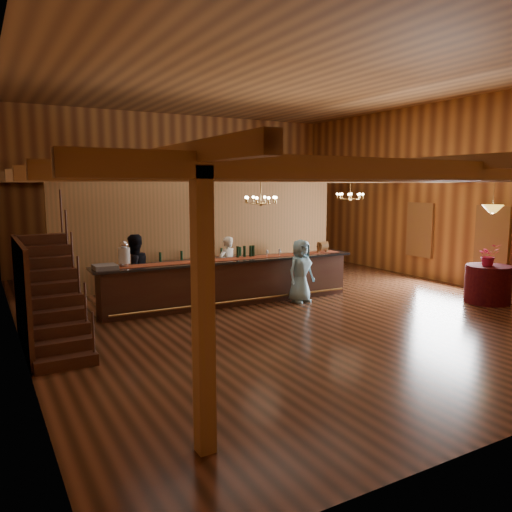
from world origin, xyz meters
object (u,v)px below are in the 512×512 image
raffle_drum (323,246)px  backbar_shelf (202,273)px  guest (301,271)px  staff_second (134,271)px  chandelier_left (261,200)px  floor_plant (292,262)px  round_table (488,284)px  pendant_lamp (493,209)px  beverage_dispenser (124,254)px  chandelier_right (350,196)px  bartender (227,266)px  tasting_bar (231,281)px

raffle_drum → backbar_shelf: 3.67m
guest → raffle_drum: bearing=17.2°
backbar_shelf → staff_second: bearing=-149.1°
chandelier_left → floor_plant: 3.99m
raffle_drum → guest: 1.35m
round_table → pendant_lamp: 1.92m
beverage_dispenser → chandelier_right: (7.06, 0.61, 1.23)m
raffle_drum → guest: guest is taller
round_table → raffle_drum: bearing=135.3°
pendant_lamp → staff_second: pendant_lamp is taller
raffle_drum → backbar_shelf: bearing=135.4°
beverage_dispenser → backbar_shelf: beverage_dispenser is taller
beverage_dispenser → bartender: size_ratio=0.37×
chandelier_right → staff_second: bearing=179.9°
tasting_bar → beverage_dispenser: beverage_dispenser is taller
round_table → staff_second: (-8.03, 3.89, 0.43)m
bartender → floor_plant: bartender is taller
tasting_bar → round_table: (5.77, -3.12, -0.10)m
tasting_bar → staff_second: (-2.25, 0.76, 0.33)m
tasting_bar → beverage_dispenser: (-2.64, 0.14, 0.85)m
chandelier_right → round_table: bearing=-70.8°
raffle_drum → round_table: (3.02, -2.98, -0.84)m
chandelier_right → chandelier_left: bearing=-163.2°
round_table → pendant_lamp: (0.00, 0.00, 1.92)m
tasting_bar → backbar_shelf: tasting_bar is taller
bartender → raffle_drum: bearing=140.5°
bartender → floor_plant: bearing=-176.3°
chandelier_right → guest: bearing=-152.3°
chandelier_right → staff_second: chandelier_right is taller
beverage_dispenser → chandelier_left: 3.53m
guest → backbar_shelf: bearing=104.7°
pendant_lamp → guest: 5.04m
tasting_bar → chandelier_left: bearing=-29.8°
staff_second → round_table: bearing=132.2°
chandelier_left → chandelier_right: 3.96m
raffle_drum → guest: size_ratio=0.21×
beverage_dispenser → guest: size_ratio=0.37×
backbar_shelf → round_table: (5.55, -5.48, 0.07)m
tasting_bar → guest: guest is taller
beverage_dispenser → round_table: 9.07m
chandelier_right → bartender: 4.51m
backbar_shelf → chandelier_right: size_ratio=3.69×
staff_second → floor_plant: (5.39, 1.17, -0.35)m
bartender → guest: size_ratio=1.00×
bartender → guest: bearing=112.9°
round_table → pendant_lamp: pendant_lamp is taller
beverage_dispenser → guest: 4.40m
staff_second → floor_plant: bearing=170.3°
beverage_dispenser → guest: (4.28, -0.85, -0.62)m
tasting_bar → floor_plant: tasting_bar is taller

